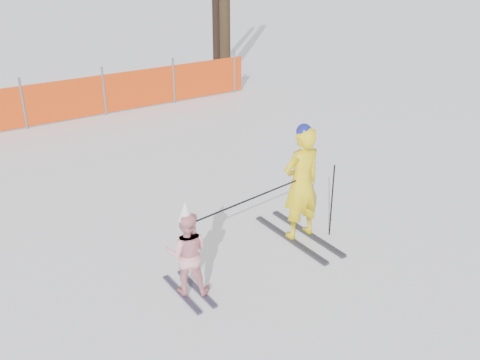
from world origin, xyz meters
The scene contains 4 objects.
ground centered at (0.00, 0.00, 0.00)m, with size 120.00×120.00×0.00m, color white.
adult centered at (0.79, 0.06, 0.91)m, with size 0.64×1.65×1.83m.
child centered at (-1.29, -0.24, 0.60)m, with size 0.69×0.94×1.32m.
ski_poles centered at (0.32, -0.11, 0.84)m, with size 2.42×0.28×1.17m.
Camera 1 is at (-3.94, -5.35, 4.20)m, focal length 40.00 mm.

